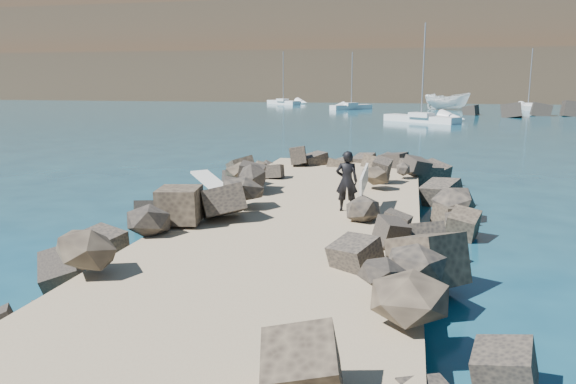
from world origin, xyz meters
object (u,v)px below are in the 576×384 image
object	(u,v)px
surfboard_resting	(214,188)
sailboat_b	(351,107)
surfer_with_board	(349,181)
boat_imported	(447,101)

from	to	relation	value
surfboard_resting	sailboat_b	xyz separation A→B (m)	(-3.15, 65.11, -0.69)
surfboard_resting	surfer_with_board	world-z (taller)	surfer_with_board
surfer_with_board	sailboat_b	size ratio (longest dim) A/B	0.25
sailboat_b	surfboard_resting	bearing A→B (deg)	-87.23
surfboard_resting	surfer_with_board	xyz separation A→B (m)	(3.79, -0.09, 0.37)
surfboard_resting	sailboat_b	bearing A→B (deg)	47.80
surfer_with_board	sailboat_b	world-z (taller)	sailboat_b
surfboard_resting	boat_imported	bearing A→B (deg)	36.61
surfer_with_board	sailboat_b	xyz separation A→B (m)	(-6.94, 65.20, -1.06)
surfboard_resting	boat_imported	size ratio (longest dim) A/B	0.35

